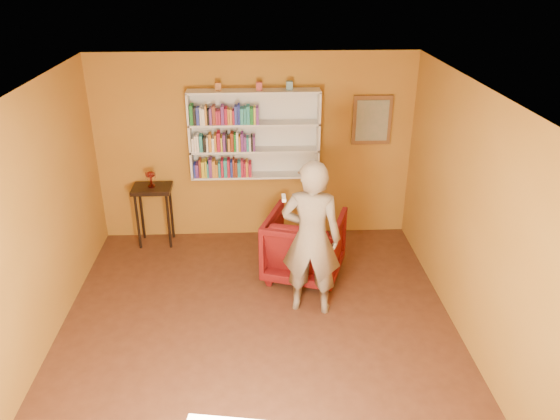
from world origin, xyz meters
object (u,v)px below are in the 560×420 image
object	(u,v)px
person	(311,238)
ruby_lustre	(151,176)
console_table	(153,197)
bookshelf	(254,134)
armchair	(304,245)

from	to	relation	value
person	ruby_lustre	bearing A→B (deg)	-28.43
person	console_table	bearing A→B (deg)	-28.43
bookshelf	armchair	distance (m)	1.74
console_table	person	world-z (taller)	person
console_table	person	bearing A→B (deg)	-40.00
bookshelf	armchair	world-z (taller)	bookshelf
armchair	person	xyz separation A→B (m)	(0.00, -0.76, 0.50)
ruby_lustre	armchair	distance (m)	2.39
console_table	person	size ratio (longest dim) A/B	0.47
bookshelf	ruby_lustre	xyz separation A→B (m)	(-1.46, -0.16, -0.54)
ruby_lustre	armchair	world-z (taller)	ruby_lustre
person	bookshelf	bearing A→B (deg)	-60.42
bookshelf	console_table	distance (m)	1.71
ruby_lustre	console_table	bearing A→B (deg)	180.00
armchair	console_table	bearing A→B (deg)	-6.65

